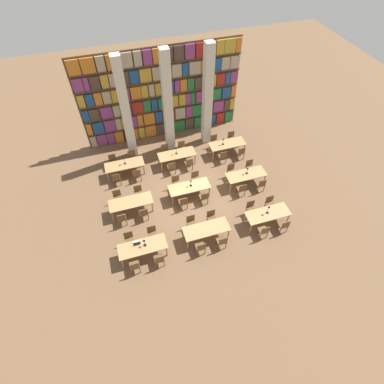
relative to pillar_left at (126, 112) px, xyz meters
name	(u,v)px	position (x,y,z in m)	size (l,w,h in m)	color
ground_plane	(191,197)	(2.27, -4.17, -3.00)	(40.00, 40.00, 0.00)	brown
bookshelf_bank	(162,95)	(2.29, 1.46, -0.30)	(9.39, 0.35, 5.50)	brown
pillar_left	(126,112)	(0.00, 0.00, 0.00)	(0.48, 0.48, 6.00)	beige
pillar_center	(168,104)	(2.27, 0.00, 0.00)	(0.48, 0.48, 6.00)	beige
pillar_right	(207,98)	(4.55, 0.00, 0.00)	(0.48, 0.48, 6.00)	beige
reading_table_0	(143,247)	(-0.73, -6.83, -2.35)	(2.13, 0.82, 0.73)	tan
chair_0	(135,266)	(-1.23, -7.53, -2.51)	(0.42, 0.40, 0.90)	brown
chair_1	(129,239)	(-1.23, -6.14, -2.51)	(0.42, 0.40, 0.90)	brown
chair_2	(159,259)	(-0.16, -7.53, -2.51)	(0.42, 0.40, 0.90)	brown
chair_3	(152,233)	(-0.16, -6.14, -2.51)	(0.42, 0.40, 0.90)	brown
desk_lamp_0	(144,242)	(-0.61, -6.81, -1.98)	(0.14, 0.14, 0.43)	black
laptop	(137,243)	(-0.93, -6.62, -2.23)	(0.32, 0.22, 0.21)	silver
reading_table_1	(206,230)	(2.22, -6.79, -2.35)	(2.13, 0.82, 0.73)	tan
chair_4	(201,247)	(1.72, -7.48, -2.51)	(0.42, 0.40, 0.90)	brown
chair_5	(191,223)	(1.72, -6.10, -2.51)	(0.42, 0.40, 0.90)	brown
chair_6	(222,241)	(2.73, -7.48, -2.51)	(0.42, 0.40, 0.90)	brown
chair_7	(211,217)	(2.73, -6.10, -2.51)	(0.42, 0.40, 0.90)	brown
reading_table_2	(268,214)	(5.30, -6.83, -2.35)	(2.13, 0.82, 0.73)	tan
chair_8	(264,231)	(4.77, -7.52, -2.51)	(0.42, 0.40, 0.90)	brown
chair_9	(251,208)	(4.77, -6.14, -2.51)	(0.42, 0.40, 0.90)	brown
chair_10	(284,225)	(5.81, -7.52, -2.51)	(0.42, 0.40, 0.90)	brown
chair_11	(270,203)	(5.81, -6.14, -2.51)	(0.42, 0.40, 0.90)	brown
desk_lamp_1	(269,209)	(5.28, -6.79, -1.94)	(0.14, 0.14, 0.49)	black
reading_table_3	(131,203)	(-0.80, -4.19, -2.35)	(2.13, 0.82, 0.73)	tan
chair_12	(122,218)	(-1.38, -4.89, -2.51)	(0.42, 0.40, 0.90)	brown
chair_13	(118,197)	(-1.38, -3.50, -2.51)	(0.42, 0.40, 0.90)	brown
chair_14	(144,213)	(-0.31, -4.89, -2.51)	(0.42, 0.40, 0.90)	brown
chair_15	(138,192)	(-0.31, -3.50, -2.51)	(0.42, 0.40, 0.90)	brown
reading_table_4	(189,188)	(2.23, -4.09, -2.35)	(2.13, 0.82, 0.73)	tan
chair_16	(183,202)	(1.71, -4.79, -2.51)	(0.42, 0.40, 0.90)	brown
chair_17	(176,182)	(1.71, -3.40, -2.51)	(0.42, 0.40, 0.90)	brown
chair_18	(204,197)	(2.80, -4.79, -2.51)	(0.42, 0.40, 0.90)	brown
chair_19	(196,178)	(2.80, -3.40, -2.51)	(0.42, 0.40, 0.90)	brown
desk_lamp_2	(191,182)	(2.33, -4.06, -2.00)	(0.14, 0.14, 0.41)	black
reading_table_5	(246,175)	(5.37, -4.15, -2.35)	(2.13, 0.82, 0.73)	tan
chair_20	(241,189)	(4.83, -4.84, -2.51)	(0.42, 0.40, 0.90)	brown
chair_21	(231,171)	(4.83, -3.46, -2.51)	(0.42, 0.40, 0.90)	brown
chair_22	(261,184)	(5.93, -4.84, -2.51)	(0.42, 0.40, 0.90)	brown
chair_23	(250,167)	(5.93, -3.46, -2.51)	(0.42, 0.40, 0.90)	brown
desk_lamp_3	(247,170)	(5.42, -4.10, -1.99)	(0.14, 0.14, 0.41)	black
reading_table_6	(125,165)	(-0.68, -1.47, -2.35)	(2.13, 0.82, 0.73)	tan
chair_24	(116,178)	(-1.26, -2.16, -2.51)	(0.42, 0.40, 0.90)	brown
chair_25	(113,161)	(-1.26, -0.78, -2.51)	(0.42, 0.40, 0.90)	brown
chair_26	(137,174)	(-0.15, -2.16, -2.51)	(0.42, 0.40, 0.90)	brown
chair_27	(132,157)	(-0.15, -0.78, -2.51)	(0.42, 0.40, 0.90)	brown
desk_lamp_4	(124,159)	(-0.64, -1.43, -1.93)	(0.14, 0.14, 0.50)	black
reading_table_7	(177,155)	(2.28, -1.51, -2.35)	(2.13, 0.82, 0.73)	tan
chair_28	(171,167)	(1.78, -2.20, -2.51)	(0.42, 0.40, 0.90)	brown
chair_29	(165,151)	(1.78, -0.82, -2.51)	(0.42, 0.40, 0.90)	brown
chair_30	(189,163)	(2.78, -2.20, -2.51)	(0.42, 0.40, 0.90)	brown
chair_31	(182,148)	(2.78, -0.82, -2.51)	(0.42, 0.40, 0.90)	brown
desk_lamp_5	(176,149)	(2.26, -1.48, -1.96)	(0.14, 0.14, 0.46)	black
reading_table_8	(227,145)	(5.34, -1.52, -2.35)	(2.13, 0.82, 0.73)	tan
chair_32	(223,156)	(4.79, -2.22, -2.51)	(0.42, 0.40, 0.90)	brown
chair_33	(214,141)	(4.79, -0.83, -2.51)	(0.42, 0.40, 0.90)	brown
chair_34	(241,152)	(5.91, -2.22, -2.51)	(0.42, 0.40, 0.90)	brown
chair_35	(232,138)	(5.91, -0.83, -2.51)	(0.42, 0.40, 0.90)	brown
desk_lamp_6	(223,141)	(5.07, -1.51, -1.99)	(0.14, 0.14, 0.41)	black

